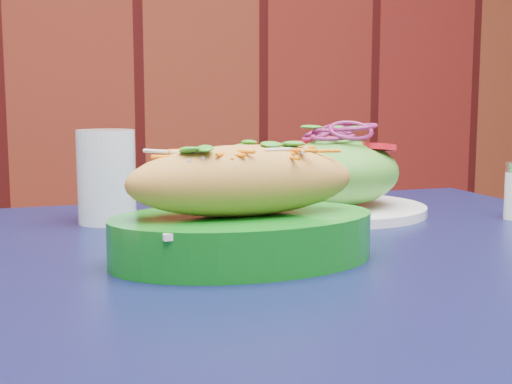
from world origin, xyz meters
name	(u,v)px	position (x,y,z in m)	size (l,w,h in m)	color
cafe_table	(334,332)	(-0.44, 1.47, 0.66)	(0.81, 0.81, 0.75)	black
banh_mi_basket	(243,213)	(-0.54, 1.46, 0.80)	(0.27, 0.18, 0.12)	#0D6D16
salad_plate	(338,178)	(-0.33, 1.68, 0.80)	(0.24, 0.24, 0.13)	white
water_glass	(106,177)	(-0.64, 1.71, 0.81)	(0.07, 0.07, 0.12)	silver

